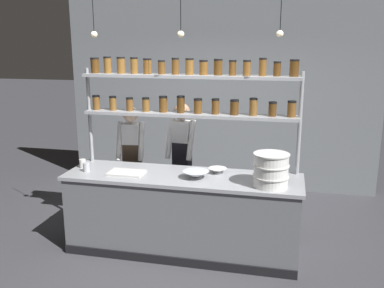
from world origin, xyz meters
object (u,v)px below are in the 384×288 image
prep_bowl_center_front (196,175)px  serving_cup_by_board (83,163)px  chef_left (132,158)px  chef_center (182,156)px  prep_bowl_near_left (217,171)px  serving_cup_front (86,167)px  cutting_board (126,173)px  spice_shelf_unit (189,96)px  container_stack (271,170)px

prep_bowl_center_front → serving_cup_by_board: 1.41m
chef_left → serving_cup_by_board: chef_left is taller
chef_center → serving_cup_by_board: bearing=-137.6°
prep_bowl_near_left → serving_cup_front: serving_cup_front is taller
cutting_board → prep_bowl_center_front: bearing=1.6°
prep_bowl_near_left → serving_cup_by_board: serving_cup_by_board is taller
spice_shelf_unit → prep_bowl_center_front: (0.17, -0.40, -0.81)m
chef_left → cutting_board: 0.80m
chef_left → container_stack: 2.03m
spice_shelf_unit → serving_cup_by_board: size_ratio=25.35×
chef_center → container_stack: 1.52m
chef_left → spice_shelf_unit: bearing=-29.3°
spice_shelf_unit → chef_left: spice_shelf_unit is taller
chef_center → container_stack: bearing=-32.0°
chef_left → cutting_board: chef_left is taller
serving_cup_by_board → prep_bowl_center_front: bearing=-3.9°
spice_shelf_unit → serving_cup_front: bearing=-158.8°
chef_left → prep_bowl_center_front: (1.03, -0.74, 0.07)m
serving_cup_front → serving_cup_by_board: size_ratio=1.04×
cutting_board → prep_bowl_center_front: size_ratio=1.36×
chef_center → cutting_board: size_ratio=4.05×
cutting_board → container_stack: bearing=-2.7°
spice_shelf_unit → serving_cup_front: spice_shelf_unit is taller
serving_cup_front → serving_cup_by_board: bearing=130.9°
chef_center → serving_cup_front: bearing=-129.7°
chef_left → serving_cup_front: size_ratio=14.95×
container_stack → spice_shelf_unit: bearing=153.3°
container_stack → prep_bowl_near_left: container_stack is taller
chef_left → container_stack: chef_left is taller
prep_bowl_center_front → prep_bowl_near_left: bearing=49.8°
cutting_board → serving_cup_front: size_ratio=3.81×
spice_shelf_unit → chef_left: 1.27m
chef_center → prep_bowl_center_front: size_ratio=5.51×
spice_shelf_unit → chef_center: spice_shelf_unit is taller
chef_center → prep_bowl_near_left: bearing=-40.1°
cutting_board → chef_center: bearing=63.4°
chef_center → serving_cup_front: size_ratio=15.43×
container_stack → prep_bowl_center_front: bearing=173.1°
chef_left → container_stack: (1.84, -0.84, 0.21)m
container_stack → serving_cup_front: size_ratio=3.56×
spice_shelf_unit → serving_cup_front: 1.44m
serving_cup_front → serving_cup_by_board: 0.18m
chef_left → serving_cup_front: 0.83m
prep_bowl_near_left → serving_cup_by_board: size_ratio=2.11×
spice_shelf_unit → prep_bowl_center_front: spice_shelf_unit is taller
chef_center → prep_bowl_near_left: chef_center is taller
prep_bowl_center_front → chef_left: bearing=144.1°
cutting_board → spice_shelf_unit: bearing=33.5°
chef_center → serving_cup_front: (-0.92, -0.88, 0.05)m
spice_shelf_unit → container_stack: spice_shelf_unit is taller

